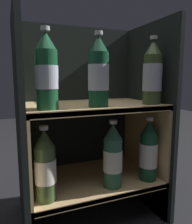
{
  "coord_description": "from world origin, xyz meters",
  "views": [
    {
      "loc": [
        -0.34,
        -0.71,
        0.64
      ],
      "look_at": [
        0.0,
        0.13,
        0.5
      ],
      "focal_mm": 35.0,
      "sensor_mm": 36.0,
      "label": 1
    }
  ],
  "objects_px": {
    "bottle_upper_front_2": "(152,74)",
    "bottle_lower_front_2": "(148,152)",
    "bottle_upper_front_1": "(99,74)",
    "bottle_lower_front_1": "(113,157)",
    "bottle_upper_front_0": "(47,73)",
    "bottle_lower_front_0": "(45,167)"
  },
  "relations": [
    {
      "from": "bottle_upper_front_1",
      "to": "bottle_upper_front_2",
      "type": "relative_size",
      "value": 1.0
    },
    {
      "from": "bottle_lower_front_2",
      "to": "bottle_upper_front_2",
      "type": "bearing_deg",
      "value": -0.0
    },
    {
      "from": "bottle_upper_front_0",
      "to": "bottle_lower_front_1",
      "type": "xyz_separation_m",
      "value": [
        0.26,
        0.0,
        -0.35
      ]
    },
    {
      "from": "bottle_upper_front_1",
      "to": "bottle_lower_front_1",
      "type": "height_order",
      "value": "bottle_upper_front_1"
    },
    {
      "from": "bottle_lower_front_1",
      "to": "bottle_upper_front_1",
      "type": "bearing_deg",
      "value": 180.0
    },
    {
      "from": "bottle_upper_front_0",
      "to": "bottle_lower_front_2",
      "type": "xyz_separation_m",
      "value": [
        0.44,
        0.0,
        -0.35
      ]
    },
    {
      "from": "bottle_lower_front_2",
      "to": "bottle_lower_front_0",
      "type": "bearing_deg",
      "value": -180.0
    },
    {
      "from": "bottle_lower_front_0",
      "to": "bottle_lower_front_2",
      "type": "height_order",
      "value": "same"
    },
    {
      "from": "bottle_upper_front_0",
      "to": "bottle_lower_front_0",
      "type": "relative_size",
      "value": 1.0
    },
    {
      "from": "bottle_upper_front_0",
      "to": "bottle_lower_front_0",
      "type": "xyz_separation_m",
      "value": [
        -0.02,
        0.0,
        -0.35
      ]
    },
    {
      "from": "bottle_upper_front_2",
      "to": "bottle_lower_front_2",
      "type": "distance_m",
      "value": 0.35
    },
    {
      "from": "bottle_upper_front_2",
      "to": "bottle_lower_front_0",
      "type": "relative_size",
      "value": 1.0
    },
    {
      "from": "bottle_upper_front_2",
      "to": "bottle_lower_front_0",
      "type": "height_order",
      "value": "bottle_upper_front_2"
    },
    {
      "from": "bottle_upper_front_2",
      "to": "bottle_upper_front_0",
      "type": "bearing_deg",
      "value": 180.0
    },
    {
      "from": "bottle_lower_front_0",
      "to": "bottle_lower_front_2",
      "type": "bearing_deg",
      "value": 0.0
    },
    {
      "from": "bottle_upper_front_1",
      "to": "bottle_lower_front_0",
      "type": "height_order",
      "value": "bottle_upper_front_1"
    },
    {
      "from": "bottle_lower_front_0",
      "to": "bottle_upper_front_2",
      "type": "bearing_deg",
      "value": 0.0
    },
    {
      "from": "bottle_lower_front_0",
      "to": "bottle_lower_front_1",
      "type": "height_order",
      "value": "same"
    },
    {
      "from": "bottle_upper_front_1",
      "to": "bottle_lower_front_2",
      "type": "relative_size",
      "value": 1.0
    },
    {
      "from": "bottle_upper_front_1",
      "to": "bottle_lower_front_1",
      "type": "xyz_separation_m",
      "value": [
        0.07,
        0.0,
        -0.35
      ]
    },
    {
      "from": "bottle_upper_front_0",
      "to": "bottle_upper_front_2",
      "type": "bearing_deg",
      "value": 0.0
    },
    {
      "from": "bottle_upper_front_0",
      "to": "bottle_upper_front_1",
      "type": "bearing_deg",
      "value": 0.0
    }
  ]
}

